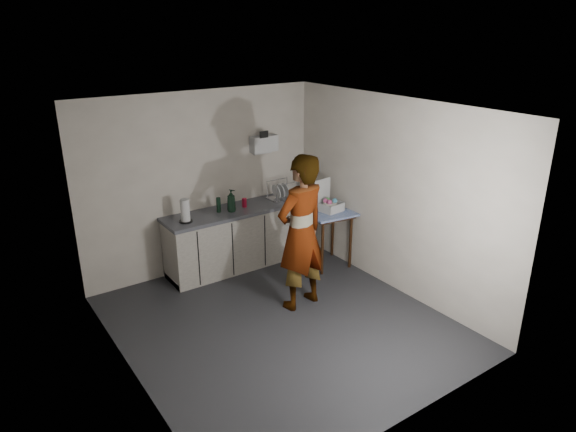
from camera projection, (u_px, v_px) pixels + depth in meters
ground at (281, 323)px, 6.27m from camera, size 4.00×4.00×0.00m
wall_back at (203, 183)px, 7.34m from camera, size 3.60×0.02×2.60m
wall_right at (393, 196)px, 6.77m from camera, size 0.02×4.00×2.60m
wall_left at (124, 264)px, 4.85m from camera, size 0.02×4.00×2.60m
ceiling at (280, 109)px, 5.36m from camera, size 3.60×4.00×0.01m
kitchen_counter at (239, 239)px, 7.64m from camera, size 2.24×0.62×0.91m
wall_shelf at (264, 144)px, 7.66m from camera, size 0.42×0.18×0.37m
side_table at (328, 218)px, 7.55m from camera, size 0.74×0.74×0.86m
standing_man at (301, 233)px, 6.35m from camera, size 0.79×0.58×2.01m
soap_bottle at (231, 201)px, 7.29m from camera, size 0.17×0.17×0.33m
soda_can at (244, 203)px, 7.51m from camera, size 0.07×0.07×0.13m
dark_bottle at (219, 205)px, 7.29m from camera, size 0.06×0.06×0.21m
paper_towel at (185, 211)px, 6.91m from camera, size 0.18×0.18×0.32m
dish_rack at (281, 195)px, 7.86m from camera, size 0.41×0.30×0.28m
bakery_box at (329, 204)px, 7.52m from camera, size 0.35×0.36×0.44m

